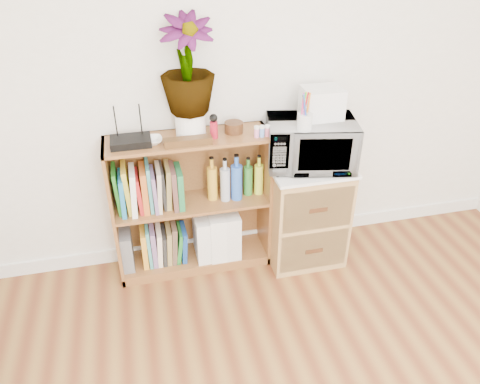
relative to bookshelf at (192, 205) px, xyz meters
name	(u,v)px	position (x,y,z in m)	size (l,w,h in m)	color
skirting_board	(239,237)	(0.35, 0.14, -0.42)	(4.00, 0.02, 0.10)	white
bookshelf	(192,205)	(0.00, 0.00, 0.00)	(1.00, 0.30, 0.95)	brown
wicker_unit	(304,212)	(0.75, -0.08, -0.12)	(0.50, 0.45, 0.70)	#9E7542
microwave	(311,143)	(0.75, -0.08, 0.39)	(0.54, 0.36, 0.30)	silver
pen_cup	(305,122)	(0.66, -0.19, 0.59)	(0.09, 0.09, 0.10)	silver
small_appliance	(322,103)	(0.82, -0.04, 0.63)	(0.23, 0.19, 0.18)	white
router	(131,141)	(-0.33, -0.02, 0.50)	(0.23, 0.16, 0.04)	black
white_bowl	(151,141)	(-0.21, -0.03, 0.49)	(0.13, 0.13, 0.03)	white
plant_pot	(191,124)	(0.03, 0.02, 0.55)	(0.18, 0.18, 0.15)	white
potted_plant	(187,65)	(0.03, 0.02, 0.90)	(0.31, 0.31, 0.55)	#317B36
trinket_box	(188,141)	(-0.01, -0.10, 0.50)	(0.27, 0.07, 0.04)	#3A2310
kokeshi_doll	(214,130)	(0.15, -0.04, 0.53)	(0.05, 0.05, 0.10)	maroon
wooden_bowl	(234,127)	(0.28, 0.01, 0.51)	(0.11, 0.11, 0.07)	#341A0E
paint_jars	(262,132)	(0.43, -0.09, 0.50)	(0.11, 0.04, 0.06)	pink
file_box	(126,248)	(-0.45, 0.00, -0.27)	(0.08, 0.21, 0.27)	slate
magazine_holder_left	(202,235)	(0.06, -0.01, -0.25)	(0.10, 0.25, 0.31)	white
magazine_holder_mid	(215,232)	(0.15, -0.01, -0.24)	(0.10, 0.26, 0.33)	white
magazine_holder_right	(230,231)	(0.25, -0.01, -0.24)	(0.10, 0.26, 0.33)	silver
cookbooks	(149,188)	(-0.26, 0.00, 0.16)	(0.41, 0.20, 0.31)	#258122
liquor_bottles	(241,176)	(0.33, 0.00, 0.17)	(0.45, 0.07, 0.30)	gold
lower_books	(163,243)	(-0.21, 0.00, -0.28)	(0.30, 0.19, 0.29)	gold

